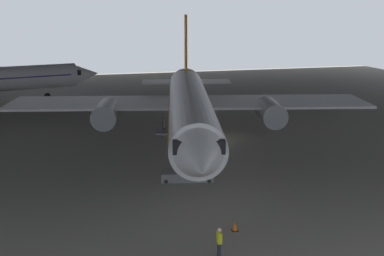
{
  "coord_description": "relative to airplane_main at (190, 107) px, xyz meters",
  "views": [
    {
      "loc": [
        -12.92,
        -44.33,
        12.73
      ],
      "look_at": [
        -2.6,
        -5.05,
        2.67
      ],
      "focal_mm": 44.57,
      "sensor_mm": 36.0,
      "label": 1
    }
  ],
  "objects": [
    {
      "name": "crew_worker_by_stairs",
      "position": [
        -0.56,
        -7.37,
        -2.58
      ],
      "size": [
        0.29,
        0.54,
        1.76
      ],
      "color": "#232838",
      "rests_on": "ground_plane"
    },
    {
      "name": "boarding_stairs",
      "position": [
        -2.98,
        -10.5,
        -2.85
      ],
      "size": [
        4.55,
        2.32,
        4.82
      ],
      "color": "slate",
      "rests_on": "ground_plane"
    },
    {
      "name": "crew_worker_near_nose",
      "position": [
        -4.22,
        -22.52,
        -2.61
      ],
      "size": [
        0.23,
        0.55,
        1.72
      ],
      "color": "#232838",
      "rests_on": "ground_plane"
    },
    {
      "name": "airplane_main",
      "position": [
        0.0,
        0.0,
        0.0
      ],
      "size": [
        38.41,
        39.17,
        12.22
      ],
      "color": "white",
      "rests_on": "ground_plane"
    },
    {
      "name": "ground_plane",
      "position": [
        1.53,
        0.13,
        -3.59
      ],
      "size": [
        110.0,
        110.0,
        0.0
      ],
      "primitive_type": "plane",
      "color": "gray"
    },
    {
      "name": "traffic_cone_orange",
      "position": [
        -2.33,
        -19.7,
        -3.3
      ],
      "size": [
        0.36,
        0.36,
        0.6
      ],
      "color": "black",
      "rests_on": "ground_plane"
    }
  ]
}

